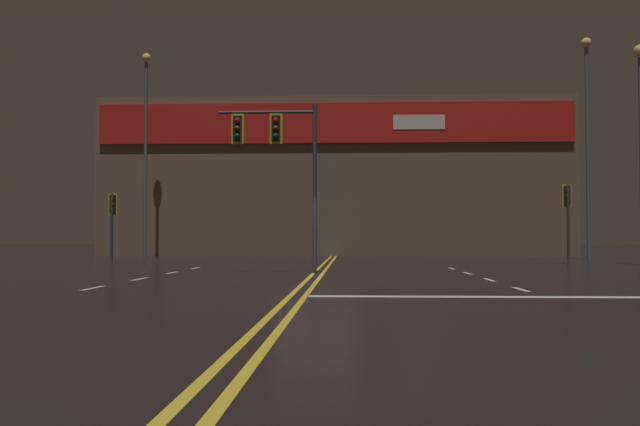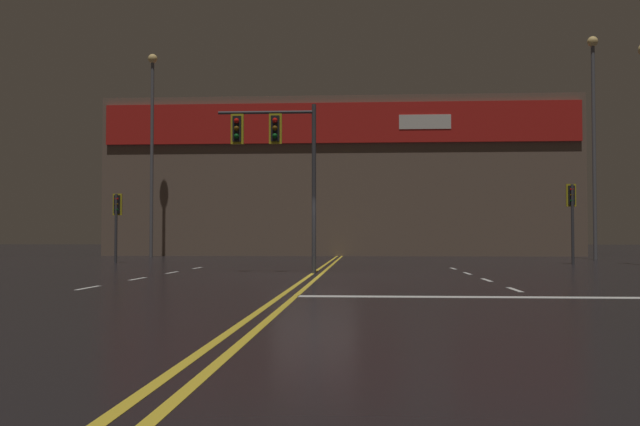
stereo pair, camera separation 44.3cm
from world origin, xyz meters
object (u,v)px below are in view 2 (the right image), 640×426
at_px(traffic_signal_median, 275,146).
at_px(traffic_signal_corner_northeast, 572,205).
at_px(traffic_signal_corner_northwest, 117,212).
at_px(streetlight_far_left, 594,121).
at_px(streetlight_far_median, 152,131).

bearing_deg(traffic_signal_median, traffic_signal_corner_northeast, 36.09).
xyz_separation_m(traffic_signal_median, traffic_signal_corner_northeast, (11.97, 8.73, -1.58)).
relative_size(traffic_signal_median, traffic_signal_corner_northeast, 1.57).
bearing_deg(traffic_signal_corner_northwest, streetlight_far_left, 15.45).
height_order(traffic_signal_corner_northeast, traffic_signal_corner_northwest, traffic_signal_corner_northeast).
xyz_separation_m(traffic_signal_corner_northeast, streetlight_far_median, (-21.75, 10.15, 4.95)).
bearing_deg(streetlight_far_median, traffic_signal_median, -62.62).
relative_size(traffic_signal_corner_northwest, streetlight_far_left, 0.27).
height_order(streetlight_far_left, streetlight_far_median, streetlight_far_median).
relative_size(traffic_signal_corner_northeast, streetlight_far_median, 0.29).
distance_m(traffic_signal_median, traffic_signal_corner_northeast, 14.90).
distance_m(traffic_signal_median, traffic_signal_corner_northwest, 12.42).
height_order(traffic_signal_corner_northeast, streetlight_far_median, streetlight_far_median).
bearing_deg(traffic_signal_median, streetlight_far_left, 45.67).
bearing_deg(traffic_signal_corner_northeast, traffic_signal_corner_northwest, 179.31).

